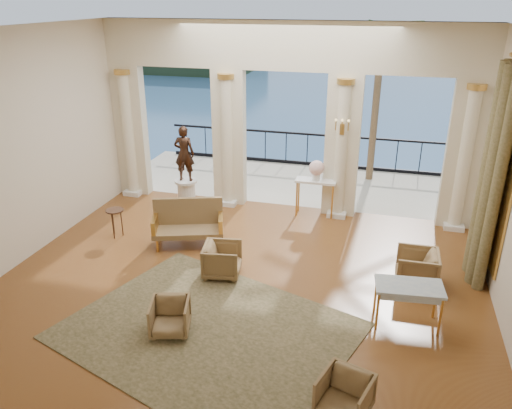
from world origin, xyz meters
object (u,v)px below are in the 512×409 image
(console_table, at_px, (316,186))
(armchair_b, at_px, (345,394))
(armchair_c, at_px, (417,267))
(statue, at_px, (184,154))
(game_table, at_px, (409,289))
(pedestal, at_px, (187,201))
(armchair_a, at_px, (170,316))
(settee, at_px, (188,223))
(side_table, at_px, (115,214))
(armchair_d, at_px, (222,258))

(console_table, bearing_deg, armchair_b, -78.09)
(armchair_c, relative_size, statue, 0.59)
(armchair_b, distance_m, armchair_c, 3.64)
(game_table, xyz_separation_m, pedestal, (-5.02, 2.87, -0.16))
(statue, xyz_separation_m, console_table, (2.89, 1.10, -0.91))
(armchair_a, bearing_deg, game_table, 2.71)
(pedestal, height_order, console_table, pedestal)
(settee, bearing_deg, side_table, 164.44)
(armchair_a, relative_size, settee, 0.38)
(statue, bearing_deg, armchair_c, 157.93)
(pedestal, distance_m, statue, 1.18)
(armchair_b, bearing_deg, game_table, 88.01)
(armchair_d, height_order, game_table, game_table)
(armchair_b, bearing_deg, armchair_d, 149.56)
(settee, xyz_separation_m, console_table, (2.40, 2.21, 0.27))
(settee, xyz_separation_m, pedestal, (-0.49, 1.11, 0.00))
(armchair_a, distance_m, game_table, 3.84)
(armchair_b, distance_m, pedestal, 6.62)
(armchair_c, bearing_deg, console_table, -139.81)
(armchair_d, relative_size, console_table, 0.73)
(statue, bearing_deg, side_table, 39.67)
(console_table, distance_m, side_table, 4.71)
(settee, bearing_deg, armchair_a, -92.12)
(pedestal, bearing_deg, armchair_b, -50.05)
(armchair_d, height_order, side_table, armchair_d)
(armchair_b, distance_m, statue, 6.75)
(armchair_a, distance_m, settee, 3.12)
(pedestal, xyz_separation_m, console_table, (2.89, 1.10, 0.27))
(side_table, bearing_deg, armchair_d, -18.87)
(console_table, bearing_deg, armchair_c, -49.51)
(armchair_d, distance_m, side_table, 3.00)
(armchair_c, relative_size, side_table, 1.17)
(armchair_d, height_order, statue, statue)
(game_table, bearing_deg, statue, 144.23)
(armchair_c, height_order, console_table, console_table)
(armchair_a, xyz_separation_m, console_table, (1.49, 5.19, 0.45))
(console_table, bearing_deg, settee, -137.88)
(armchair_b, height_order, console_table, console_table)
(settee, bearing_deg, game_table, -40.23)
(armchair_b, xyz_separation_m, settee, (-3.76, 3.97, 0.17))
(pedestal, distance_m, console_table, 3.10)
(armchair_b, relative_size, settee, 0.39)
(armchair_b, xyz_separation_m, game_table, (0.77, 2.21, 0.34))
(pedestal, bearing_deg, settee, -66.24)
(armchair_b, distance_m, settee, 5.47)
(console_table, bearing_deg, armchair_a, -106.60)
(game_table, bearing_deg, armchair_c, 75.99)
(armchair_b, distance_m, armchair_d, 3.91)
(pedestal, bearing_deg, console_table, 20.90)
(settee, distance_m, game_table, 4.87)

